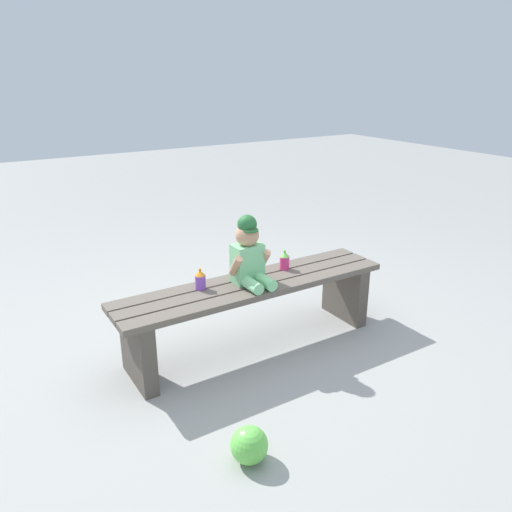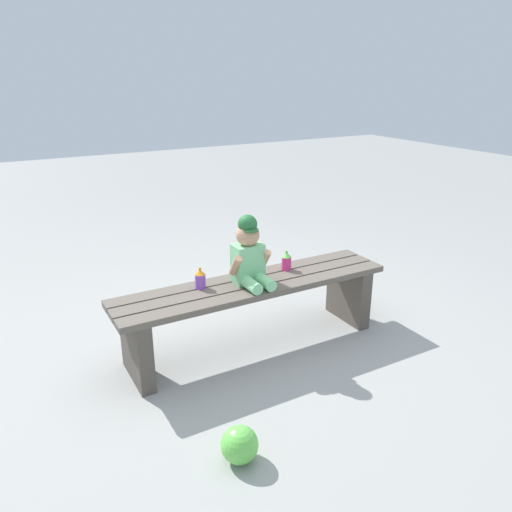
% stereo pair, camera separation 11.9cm
% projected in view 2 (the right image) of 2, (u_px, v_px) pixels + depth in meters
% --- Properties ---
extents(ground_plane, '(16.00, 16.00, 0.00)m').
position_uv_depth(ground_plane, '(254.00, 345.00, 3.08)').
color(ground_plane, '#999993').
extents(park_bench, '(1.68, 0.36, 0.42)m').
position_uv_depth(park_bench, '(254.00, 302.00, 2.98)').
color(park_bench, '#60564C').
rests_on(park_bench, ground_plane).
extents(child_figure, '(0.23, 0.27, 0.40)m').
position_uv_depth(child_figure, '(249.00, 254.00, 2.86)').
color(child_figure, '#7FCC8C').
rests_on(child_figure, park_bench).
extents(sippy_cup_left, '(0.06, 0.06, 0.12)m').
position_uv_depth(sippy_cup_left, '(200.00, 278.00, 2.83)').
color(sippy_cup_left, '#8C4CCC').
rests_on(sippy_cup_left, park_bench).
extents(sippy_cup_right, '(0.06, 0.06, 0.12)m').
position_uv_depth(sippy_cup_right, '(286.00, 261.00, 3.09)').
color(sippy_cup_right, '#E5337F').
rests_on(sippy_cup_right, park_bench).
extents(toy_ball, '(0.16, 0.16, 0.16)m').
position_uv_depth(toy_ball, '(240.00, 445.00, 2.14)').
color(toy_ball, '#66CC4C').
rests_on(toy_ball, ground_plane).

